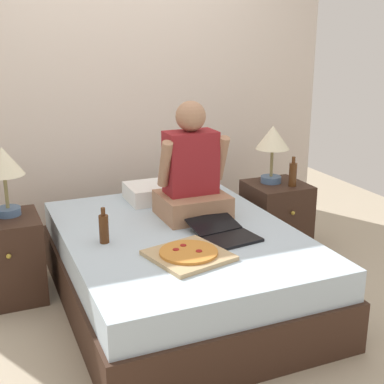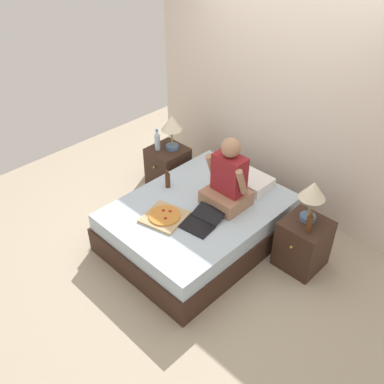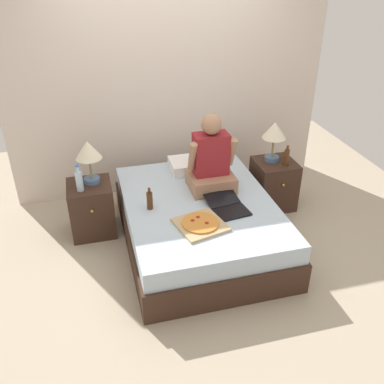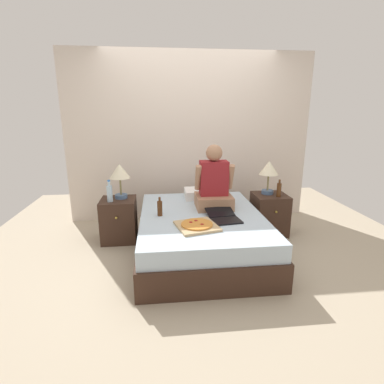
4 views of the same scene
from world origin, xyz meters
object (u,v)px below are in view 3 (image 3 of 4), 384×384
(bed, at_px, (199,223))
(beer_bottle, at_px, (287,157))
(beer_bottle_on_bed, at_px, (150,200))
(nightstand_right, at_px, (273,184))
(water_bottle, at_px, (79,180))
(laptop, at_px, (228,208))
(nightstand_left, at_px, (92,208))
(lamp_on_left_nightstand, at_px, (88,153))
(lamp_on_right_nightstand, at_px, (274,133))
(person_seated, at_px, (211,162))
(pizza_box, at_px, (200,224))

(bed, relative_size, beer_bottle, 8.28)
(beer_bottle_on_bed, bearing_deg, nightstand_right, 17.98)
(water_bottle, height_order, laptop, water_bottle)
(bed, xyz_separation_m, water_bottle, (-1.10, 0.40, 0.43))
(beer_bottle_on_bed, bearing_deg, nightstand_left, 137.79)
(nightstand_right, bearing_deg, lamp_on_left_nightstand, 178.56)
(laptop, bearing_deg, nightstand_right, 41.15)
(beer_bottle, relative_size, beer_bottle_on_bed, 1.05)
(beer_bottle, bearing_deg, beer_bottle_on_bed, -166.16)
(bed, xyz_separation_m, beer_bottle_on_bed, (-0.48, 0.00, 0.34))
(bed, bearing_deg, beer_bottle_on_bed, 179.90)
(water_bottle, xyz_separation_m, lamp_on_right_nightstand, (2.09, 0.14, 0.22))
(water_bottle, distance_m, beer_bottle, 2.19)
(water_bottle, height_order, nightstand_right, water_bottle)
(lamp_on_left_nightstand, distance_m, person_seated, 1.21)
(lamp_on_left_nightstand, distance_m, pizza_box, 1.34)
(lamp_on_left_nightstand, height_order, pizza_box, lamp_on_left_nightstand)
(pizza_box, bearing_deg, water_bottle, 141.37)
(bed, height_order, water_bottle, water_bottle)
(laptop, bearing_deg, water_bottle, 155.45)
(nightstand_left, bearing_deg, water_bottle, -131.65)
(water_bottle, relative_size, nightstand_right, 0.49)
(lamp_on_left_nightstand, height_order, beer_bottle_on_bed, lamp_on_left_nightstand)
(beer_bottle, relative_size, pizza_box, 0.48)
(lamp_on_right_nightstand, height_order, beer_bottle, lamp_on_right_nightstand)
(bed, distance_m, nightstand_left, 1.13)
(lamp_on_left_nightstand, bearing_deg, lamp_on_right_nightstand, 0.00)
(laptop, bearing_deg, nightstand_left, 150.81)
(pizza_box, distance_m, beer_bottle_on_bed, 0.56)
(lamp_on_left_nightstand, height_order, beer_bottle, lamp_on_left_nightstand)
(nightstand_left, xyz_separation_m, water_bottle, (-0.08, -0.09, 0.39))
(beer_bottle, xyz_separation_m, pizza_box, (-1.19, -0.79, -0.14))
(nightstand_left, height_order, beer_bottle_on_bed, beer_bottle_on_bed)
(bed, distance_m, person_seated, 0.62)
(water_bottle, xyz_separation_m, person_seated, (1.28, -0.16, 0.11))
(lamp_on_right_nightstand, distance_m, pizza_box, 1.48)
(lamp_on_right_nightstand, relative_size, laptop, 0.99)
(lamp_on_left_nightstand, relative_size, pizza_box, 0.93)
(nightstand_left, relative_size, beer_bottle, 2.43)
(laptop, distance_m, beer_bottle_on_bed, 0.74)
(nightstand_right, relative_size, person_seated, 0.72)
(lamp_on_right_nightstand, bearing_deg, beer_bottle, -56.31)
(lamp_on_right_nightstand, bearing_deg, bed, -151.45)
(lamp_on_left_nightstand, xyz_separation_m, pizza_box, (0.88, -0.94, -0.38))
(person_seated, relative_size, pizza_box, 1.61)
(lamp_on_left_nightstand, relative_size, laptop, 0.99)
(water_bottle, bearing_deg, nightstand_left, 48.35)
(water_bottle, bearing_deg, laptop, -24.55)
(bed, height_order, lamp_on_right_nightstand, lamp_on_right_nightstand)
(bed, distance_m, laptop, 0.41)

